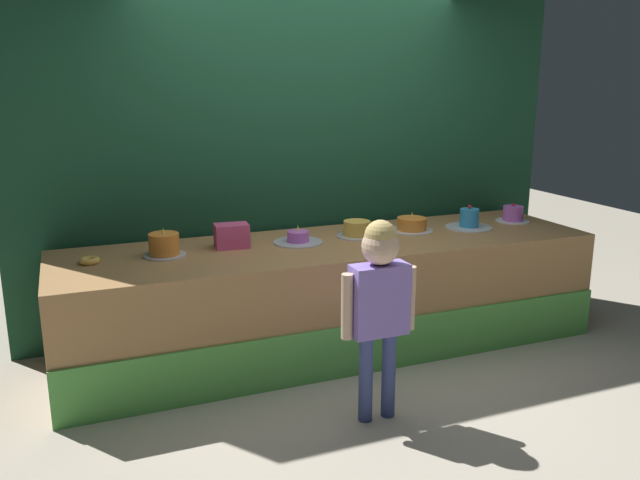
# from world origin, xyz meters

# --- Properties ---
(ground_plane) EXTENTS (12.00, 12.00, 0.00)m
(ground_plane) POSITION_xyz_m (0.00, 0.00, 0.00)
(ground_plane) COLOR #BCB29E
(stage_platform) EXTENTS (3.80, 1.03, 0.78)m
(stage_platform) POSITION_xyz_m (0.00, 0.50, 0.39)
(stage_platform) COLOR #B27F4C
(stage_platform) RESTS_ON ground_plane
(curtain_backdrop) EXTENTS (4.34, 0.08, 3.04)m
(curtain_backdrop) POSITION_xyz_m (0.00, 1.11, 1.52)
(curtain_backdrop) COLOR #19472D
(curtain_backdrop) RESTS_ON ground_plane
(child_figure) EXTENTS (0.45, 0.21, 1.16)m
(child_figure) POSITION_xyz_m (-0.17, -0.55, 0.75)
(child_figure) COLOR #3F4C8C
(child_figure) RESTS_ON ground_plane
(pink_box) EXTENTS (0.24, 0.17, 0.16)m
(pink_box) POSITION_xyz_m (-0.69, 0.63, 0.86)
(pink_box) COLOR #E24F8A
(pink_box) RESTS_ON stage_platform
(donut) EXTENTS (0.13, 0.13, 0.04)m
(donut) POSITION_xyz_m (-1.61, 0.57, 0.80)
(donut) COLOR #F2BF4C
(donut) RESTS_ON stage_platform
(cake_far_left) EXTENTS (0.27, 0.27, 0.19)m
(cake_far_left) POSITION_xyz_m (-1.15, 0.58, 0.85)
(cake_far_left) COLOR silver
(cake_far_left) RESTS_ON stage_platform
(cake_left) EXTENTS (0.34, 0.34, 0.13)m
(cake_left) POSITION_xyz_m (-0.23, 0.58, 0.81)
(cake_left) COLOR silver
(cake_left) RESTS_ON stage_platform
(cake_center_left) EXTENTS (0.29, 0.29, 0.12)m
(cake_center_left) POSITION_xyz_m (0.23, 0.59, 0.83)
(cake_center_left) COLOR silver
(cake_center_left) RESTS_ON stage_platform
(cake_center_right) EXTENTS (0.32, 0.32, 0.15)m
(cake_center_right) POSITION_xyz_m (0.69, 0.60, 0.82)
(cake_center_right) COLOR silver
(cake_center_right) RESTS_ON stage_platform
(cake_right) EXTENTS (0.36, 0.36, 0.18)m
(cake_right) POSITION_xyz_m (1.15, 0.53, 0.84)
(cake_right) COLOR silver
(cake_right) RESTS_ON stage_platform
(cake_far_right) EXTENTS (0.27, 0.27, 0.15)m
(cake_far_right) POSITION_xyz_m (1.61, 0.59, 0.83)
(cake_far_right) COLOR white
(cake_far_right) RESTS_ON stage_platform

